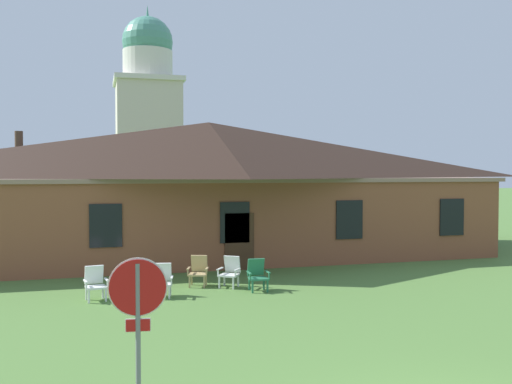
{
  "coord_description": "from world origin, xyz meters",
  "views": [
    {
      "loc": [
        -4.75,
        -6.28,
        3.61
      ],
      "look_at": [
        -0.66,
        8.43,
        3.06
      ],
      "focal_mm": 39.59,
      "sensor_mm": 36.0,
      "label": 1
    }
  ],
  "objects_px": {
    "stop_sign": "(138,311)",
    "lawn_chair_left_end": "(162,279)",
    "lawn_chair_by_porch": "(95,282)",
    "lawn_chair_far_side": "(257,274)",
    "lawn_chair_right_end": "(230,271)",
    "lawn_chair_near_door": "(136,280)",
    "lawn_chair_middle": "(198,270)"
  },
  "relations": [
    {
      "from": "lawn_chair_near_door",
      "to": "lawn_chair_far_side",
      "type": "relative_size",
      "value": 1.0
    },
    {
      "from": "lawn_chair_by_porch",
      "to": "lawn_chair_right_end",
      "type": "height_order",
      "value": "same"
    },
    {
      "from": "lawn_chair_by_porch",
      "to": "lawn_chair_far_side",
      "type": "xyz_separation_m",
      "value": [
        4.74,
        -0.0,
        0.0
      ]
    },
    {
      "from": "lawn_chair_left_end",
      "to": "lawn_chair_right_end",
      "type": "xyz_separation_m",
      "value": [
        2.21,
        0.82,
        0.0
      ]
    },
    {
      "from": "stop_sign",
      "to": "lawn_chair_near_door",
      "type": "xyz_separation_m",
      "value": [
        0.5,
        8.78,
        -1.23
      ]
    },
    {
      "from": "lawn_chair_near_door",
      "to": "lawn_chair_left_end",
      "type": "bearing_deg",
      "value": -12.73
    },
    {
      "from": "lawn_chair_far_side",
      "to": "stop_sign",
      "type": "bearing_deg",
      "value": -115.36
    },
    {
      "from": "lawn_chair_middle",
      "to": "lawn_chair_by_porch",
      "type": "bearing_deg",
      "value": -159.5
    },
    {
      "from": "lawn_chair_left_end",
      "to": "lawn_chair_by_porch",
      "type": "bearing_deg",
      "value": 177.95
    },
    {
      "from": "lawn_chair_right_end",
      "to": "lawn_chair_far_side",
      "type": "bearing_deg",
      "value": -48.29
    },
    {
      "from": "lawn_chair_by_porch",
      "to": "lawn_chair_right_end",
      "type": "xyz_separation_m",
      "value": [
        4.07,
        0.75,
        0.0
      ]
    },
    {
      "from": "stop_sign",
      "to": "lawn_chair_left_end",
      "type": "height_order",
      "value": "stop_sign"
    },
    {
      "from": "lawn_chair_left_end",
      "to": "lawn_chair_right_end",
      "type": "height_order",
      "value": "same"
    },
    {
      "from": "lawn_chair_right_end",
      "to": "lawn_chair_middle",
      "type": "bearing_deg",
      "value": 155.81
    },
    {
      "from": "stop_sign",
      "to": "lawn_chair_right_end",
      "type": "xyz_separation_m",
      "value": [
        3.44,
        9.43,
        -1.23
      ]
    },
    {
      "from": "stop_sign",
      "to": "lawn_chair_by_porch",
      "type": "xyz_separation_m",
      "value": [
        -0.63,
        8.68,
        -1.23
      ]
    },
    {
      "from": "lawn_chair_middle",
      "to": "lawn_chair_far_side",
      "type": "relative_size",
      "value": 1.0
    },
    {
      "from": "lawn_chair_by_porch",
      "to": "lawn_chair_middle",
      "type": "distance_m",
      "value": 3.35
    },
    {
      "from": "lawn_chair_by_porch",
      "to": "lawn_chair_left_end",
      "type": "xyz_separation_m",
      "value": [
        1.86,
        -0.07,
        0.0
      ]
    },
    {
      "from": "lawn_chair_far_side",
      "to": "lawn_chair_right_end",
      "type": "bearing_deg",
      "value": 131.71
    },
    {
      "from": "lawn_chair_middle",
      "to": "lawn_chair_right_end",
      "type": "height_order",
      "value": "same"
    },
    {
      "from": "lawn_chair_near_door",
      "to": "lawn_chair_left_end",
      "type": "distance_m",
      "value": 0.75
    },
    {
      "from": "lawn_chair_middle",
      "to": "lawn_chair_right_end",
      "type": "distance_m",
      "value": 1.02
    },
    {
      "from": "stop_sign",
      "to": "lawn_chair_near_door",
      "type": "bearing_deg",
      "value": 86.76
    },
    {
      "from": "lawn_chair_by_porch",
      "to": "lawn_chair_right_end",
      "type": "bearing_deg",
      "value": 10.49
    },
    {
      "from": "stop_sign",
      "to": "lawn_chair_middle",
      "type": "distance_m",
      "value": 10.24
    },
    {
      "from": "lawn_chair_by_porch",
      "to": "lawn_chair_left_end",
      "type": "distance_m",
      "value": 1.86
    },
    {
      "from": "lawn_chair_by_porch",
      "to": "lawn_chair_far_side",
      "type": "relative_size",
      "value": 1.0
    },
    {
      "from": "stop_sign",
      "to": "lawn_chair_near_door",
      "type": "relative_size",
      "value": 2.56
    },
    {
      "from": "lawn_chair_by_porch",
      "to": "lawn_chair_near_door",
      "type": "relative_size",
      "value": 1.0
    },
    {
      "from": "lawn_chair_middle",
      "to": "lawn_chair_far_side",
      "type": "bearing_deg",
      "value": -36.17
    },
    {
      "from": "lawn_chair_near_door",
      "to": "lawn_chair_far_side",
      "type": "xyz_separation_m",
      "value": [
        3.62,
        -0.1,
        0.0
      ]
    }
  ]
}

